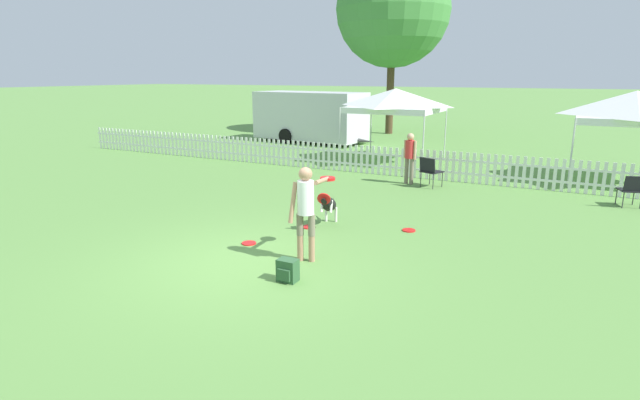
# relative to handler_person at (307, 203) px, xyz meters

# --- Properties ---
(ground_plane) EXTENTS (240.00, 240.00, 0.00)m
(ground_plane) POSITION_rel_handler_person_xyz_m (-0.91, -0.62, -1.02)
(ground_plane) COLOR #5B8C42
(handler_person) EXTENTS (0.45, 1.07, 1.63)m
(handler_person) POSITION_rel_handler_person_xyz_m (0.00, 0.00, 0.00)
(handler_person) COLOR tan
(handler_person) RESTS_ON ground_plane
(leaping_dog) EXTENTS (0.53, 1.21, 0.83)m
(leaping_dog) POSITION_rel_handler_person_xyz_m (-0.55, 1.92, -0.54)
(leaping_dog) COLOR black
(leaping_dog) RESTS_ON ground_plane
(frisbee_near_handler) EXTENTS (0.27, 0.27, 0.02)m
(frisbee_near_handler) POSITION_rel_handler_person_xyz_m (-1.38, 0.24, -1.01)
(frisbee_near_handler) COLOR red
(frisbee_near_handler) RESTS_ON ground_plane
(frisbee_near_dog) EXTENTS (0.27, 0.27, 0.02)m
(frisbee_near_dog) POSITION_rel_handler_person_xyz_m (1.06, 2.39, -1.01)
(frisbee_near_dog) COLOR red
(frisbee_near_dog) RESTS_ON ground_plane
(frisbee_midfield) EXTENTS (0.27, 0.27, 0.02)m
(frisbee_midfield) POSITION_rel_handler_person_xyz_m (-0.87, 1.66, -1.01)
(frisbee_midfield) COLOR red
(frisbee_midfield) RESTS_ON ground_plane
(backpack_on_grass) EXTENTS (0.31, 0.26, 0.35)m
(backpack_on_grass) POSITION_rel_handler_person_xyz_m (0.17, -0.93, -0.85)
(backpack_on_grass) COLOR #2D5633
(backpack_on_grass) RESTS_ON ground_plane
(picket_fence) EXTENTS (27.06, 0.04, 0.90)m
(picket_fence) POSITION_rel_handler_person_xyz_m (-0.91, 7.68, -0.57)
(picket_fence) COLOR white
(picket_fence) RESTS_ON ground_plane
(folding_chair_blue_left) EXTENTS (0.66, 0.67, 0.86)m
(folding_chair_blue_left) POSITION_rel_handler_person_xyz_m (0.34, 6.58, -0.51)
(folding_chair_blue_left) COLOR #333338
(folding_chair_blue_left) RESTS_ON ground_plane
(folding_chair_center) EXTENTS (0.58, 0.60, 0.79)m
(folding_chair_center) POSITION_rel_handler_person_xyz_m (5.21, 6.60, -0.55)
(folding_chair_center) COLOR #333338
(folding_chair_center) RESTS_ON ground_plane
(canopy_tent_main) EXTENTS (2.97, 2.97, 2.66)m
(canopy_tent_main) POSITION_rel_handler_person_xyz_m (5.30, 9.90, 1.18)
(canopy_tent_main) COLOR silver
(canopy_tent_main) RESTS_ON ground_plane
(canopy_tent_secondary) EXTENTS (3.01, 3.01, 2.62)m
(canopy_tent_secondary) POSITION_rel_handler_person_xyz_m (-1.95, 10.15, 1.19)
(canopy_tent_secondary) COLOR silver
(canopy_tent_secondary) RESTS_ON ground_plane
(spectator_standing) EXTENTS (0.40, 0.27, 1.48)m
(spectator_standing) POSITION_rel_handler_person_xyz_m (-0.31, 6.76, -0.14)
(spectator_standing) COLOR #7A705B
(spectator_standing) RESTS_ON ground_plane
(equipment_trailer) EXTENTS (6.13, 2.64, 2.32)m
(equipment_trailer) POSITION_rel_handler_person_xyz_m (-7.27, 13.62, 0.21)
(equipment_trailer) COLOR silver
(equipment_trailer) RESTS_ON ground_plane
(tree_left_grove) EXTENTS (5.82, 5.82, 9.23)m
(tree_left_grove) POSITION_rel_handler_person_xyz_m (-5.13, 18.61, 5.28)
(tree_left_grove) COLOR #4C3823
(tree_left_grove) RESTS_ON ground_plane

